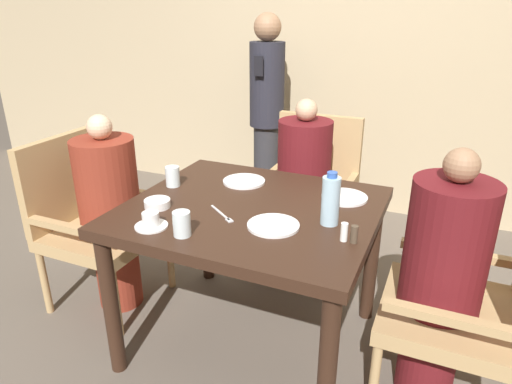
# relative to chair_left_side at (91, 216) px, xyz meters

# --- Properties ---
(ground_plane) EXTENTS (16.00, 16.00, 0.00)m
(ground_plane) POSITION_rel_chair_left_side_xyz_m (0.98, 0.00, -0.51)
(ground_plane) COLOR #60564C
(wall_back) EXTENTS (8.00, 0.06, 2.80)m
(wall_back) POSITION_rel_chair_left_side_xyz_m (0.98, 1.93, 0.89)
(wall_back) COLOR tan
(wall_back) RESTS_ON ground_plane
(dining_table) EXTENTS (1.11, 0.99, 0.75)m
(dining_table) POSITION_rel_chair_left_side_xyz_m (0.98, 0.00, 0.14)
(dining_table) COLOR #331E14
(dining_table) RESTS_ON ground_plane
(chair_left_side) EXTENTS (0.55, 0.55, 0.95)m
(chair_left_side) POSITION_rel_chair_left_side_xyz_m (0.00, 0.00, 0.00)
(chair_left_side) COLOR tan
(chair_left_side) RESTS_ON ground_plane
(diner_in_left_chair) EXTENTS (0.32, 0.32, 1.10)m
(diner_in_left_chair) POSITION_rel_chair_left_side_xyz_m (0.15, 0.00, 0.05)
(diner_in_left_chair) COLOR maroon
(diner_in_left_chair) RESTS_ON ground_plane
(chair_far_side) EXTENTS (0.55, 0.55, 0.95)m
(chair_far_side) POSITION_rel_chair_left_side_xyz_m (0.98, 0.92, 0.00)
(chair_far_side) COLOR tan
(chair_far_side) RESTS_ON ground_plane
(diner_in_far_chair) EXTENTS (0.32, 0.32, 1.11)m
(diner_in_far_chair) POSITION_rel_chair_left_side_xyz_m (0.98, 0.77, 0.05)
(diner_in_far_chair) COLOR #5B1419
(diner_in_far_chair) RESTS_ON ground_plane
(chair_right_side) EXTENTS (0.55, 0.55, 0.95)m
(chair_right_side) POSITION_rel_chair_left_side_xyz_m (1.96, 0.00, 0.00)
(chair_right_side) COLOR tan
(chair_right_side) RESTS_ON ground_plane
(diner_in_right_chair) EXTENTS (0.32, 0.32, 1.13)m
(diner_in_right_chair) POSITION_rel_chair_left_side_xyz_m (1.81, 0.00, 0.07)
(diner_in_right_chair) COLOR #5B1419
(diner_in_right_chair) RESTS_ON ground_plane
(standing_host) EXTENTS (0.26, 0.30, 1.55)m
(standing_host) POSITION_rel_chair_left_side_xyz_m (0.43, 1.51, 0.32)
(standing_host) COLOR #2D2D33
(standing_host) RESTS_ON ground_plane
(plate_main_left) EXTENTS (0.22, 0.22, 0.01)m
(plate_main_left) POSITION_rel_chair_left_side_xyz_m (0.82, 0.26, 0.24)
(plate_main_left) COLOR white
(plate_main_left) RESTS_ON dining_table
(plate_main_right) EXTENTS (0.22, 0.22, 0.01)m
(plate_main_right) POSITION_rel_chair_left_side_xyz_m (1.34, 0.26, 0.24)
(plate_main_right) COLOR white
(plate_main_right) RESTS_ON dining_table
(plate_dessert_center) EXTENTS (0.22, 0.22, 0.01)m
(plate_dessert_center) POSITION_rel_chair_left_side_xyz_m (1.15, -0.15, 0.24)
(plate_dessert_center) COLOR white
(plate_dessert_center) RESTS_ON dining_table
(teacup_with_saucer) EXTENTS (0.14, 0.14, 0.06)m
(teacup_with_saucer) POSITION_rel_chair_left_side_xyz_m (0.69, -0.36, 0.26)
(teacup_with_saucer) COLOR white
(teacup_with_saucer) RESTS_ON dining_table
(bowl_small) EXTENTS (0.12, 0.12, 0.04)m
(bowl_small) POSITION_rel_chair_left_side_xyz_m (0.60, -0.18, 0.26)
(bowl_small) COLOR white
(bowl_small) RESTS_ON dining_table
(water_bottle) EXTENTS (0.08, 0.08, 0.23)m
(water_bottle) POSITION_rel_chair_left_side_xyz_m (1.35, -0.03, 0.34)
(water_bottle) COLOR #A3C6DB
(water_bottle) RESTS_ON dining_table
(glass_tall_near) EXTENTS (0.07, 0.07, 0.10)m
(glass_tall_near) POSITION_rel_chair_left_side_xyz_m (0.85, -0.37, 0.29)
(glass_tall_near) COLOR silver
(glass_tall_near) RESTS_ON dining_table
(glass_tall_mid) EXTENTS (0.07, 0.07, 0.10)m
(glass_tall_mid) POSITION_rel_chair_left_side_xyz_m (0.51, 0.07, 0.29)
(glass_tall_mid) COLOR silver
(glass_tall_mid) RESTS_ON dining_table
(salt_shaker) EXTENTS (0.03, 0.03, 0.07)m
(salt_shaker) POSITION_rel_chair_left_side_xyz_m (1.44, -0.16, 0.28)
(salt_shaker) COLOR white
(salt_shaker) RESTS_ON dining_table
(pepper_shaker) EXTENTS (0.03, 0.03, 0.07)m
(pepper_shaker) POSITION_rel_chair_left_side_xyz_m (1.48, -0.16, 0.27)
(pepper_shaker) COLOR #4C3D2D
(pepper_shaker) RESTS_ON dining_table
(fork_beside_plate) EXTENTS (0.17, 0.13, 0.00)m
(fork_beside_plate) POSITION_rel_chair_left_side_xyz_m (0.91, -0.14, 0.24)
(fork_beside_plate) COLOR silver
(fork_beside_plate) RESTS_ON dining_table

